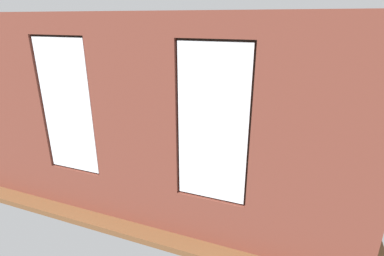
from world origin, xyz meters
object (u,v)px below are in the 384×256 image
at_px(table_plant_small, 213,135).
at_px(potted_plant_mid_room_small, 251,130).
at_px(potted_plant_between_couches, 228,165).
at_px(potted_plant_beside_window_right, 41,153).
at_px(couch_left, 314,176).
at_px(cup_ceramic, 227,134).
at_px(candle_jar, 193,134).
at_px(potted_plant_corner_far_left, 330,201).
at_px(coffee_table, 211,138).
at_px(media_console, 106,125).
at_px(couch_by_window, 154,183).
at_px(tv_flatscreen, 104,104).
at_px(remote_silver, 211,136).
at_px(papasan_chair, 199,117).

distance_m(table_plant_small, potted_plant_mid_room_small, 1.08).
height_order(potted_plant_between_couches, potted_plant_beside_window_right, potted_plant_between_couches).
bearing_deg(couch_left, cup_ceramic, -117.44).
relative_size(couch_left, candle_jar, 21.50).
bearing_deg(potted_plant_corner_far_left, cup_ceramic, -49.98).
height_order(candle_jar, potted_plant_corner_far_left, potted_plant_corner_far_left).
relative_size(coffee_table, media_console, 1.12).
relative_size(potted_plant_between_couches, potted_plant_corner_far_left, 1.05).
height_order(coffee_table, cup_ceramic, cup_ceramic).
distance_m(coffee_table, table_plant_small, 0.22).
xyz_separation_m(couch_by_window, tv_flatscreen, (2.83, -2.44, 0.54)).
distance_m(candle_jar, potted_plant_mid_room_small, 1.48).
distance_m(candle_jar, tv_flatscreen, 2.80).
relative_size(candle_jar, tv_flatscreen, 0.10).
bearing_deg(candle_jar, remote_silver, -162.31).
relative_size(candle_jar, potted_plant_mid_room_small, 0.14).
relative_size(coffee_table, potted_plant_corner_far_left, 0.94).
height_order(tv_flatscreen, potted_plant_corner_far_left, potted_plant_corner_far_left).
relative_size(coffee_table, papasan_chair, 1.35).
bearing_deg(tv_flatscreen, media_console, 90.00).
distance_m(cup_ceramic, potted_plant_corner_far_left, 3.36).
xyz_separation_m(potted_plant_beside_window_right, potted_plant_mid_room_small, (-3.71, -3.04, -0.05)).
distance_m(couch_left, potted_plant_mid_room_small, 2.22).
height_order(remote_silver, potted_plant_mid_room_small, potted_plant_mid_room_small).
xyz_separation_m(remote_silver, potted_plant_mid_room_small, (-0.85, -0.64, 0.05)).
bearing_deg(remote_silver, table_plant_small, 6.10).
bearing_deg(couch_by_window, potted_plant_mid_room_small, -111.99).
xyz_separation_m(couch_left, potted_plant_beside_window_right, (5.22, 1.42, 0.21)).
height_order(cup_ceramic, tv_flatscreen, tv_flatscreen).
bearing_deg(couch_left, potted_plant_between_couches, -44.29).
height_order(couch_left, remote_silver, couch_left).
bearing_deg(couch_by_window, potted_plant_beside_window_right, 2.28).
height_order(tv_flatscreen, potted_plant_mid_room_small, tv_flatscreen).
bearing_deg(potted_plant_beside_window_right, potted_plant_between_couches, -178.01).
xyz_separation_m(coffee_table, papasan_chair, (0.77, -1.31, 0.06)).
bearing_deg(potted_plant_between_couches, remote_silver, -66.20).
height_order(potted_plant_between_couches, potted_plant_corner_far_left, potted_plant_between_couches).
bearing_deg(candle_jar, tv_flatscreen, -5.40).
height_order(couch_left, table_plant_small, couch_left).
relative_size(cup_ceramic, remote_silver, 0.60).
bearing_deg(table_plant_small, potted_plant_beside_window_right, 37.57).
bearing_deg(potted_plant_mid_room_small, media_console, 7.25).
xyz_separation_m(table_plant_small, potted_plant_between_couches, (-0.90, 2.14, 0.40)).
bearing_deg(candle_jar, coffee_table, -162.31).
xyz_separation_m(papasan_chair, potted_plant_corner_far_left, (-3.30, 3.72, 0.29)).
bearing_deg(potted_plant_mid_room_small, couch_left, 132.85).
bearing_deg(coffee_table, papasan_chair, -59.60).
bearing_deg(potted_plant_mid_room_small, coffee_table, 36.79).
bearing_deg(coffee_table, potted_plant_mid_room_small, -143.21).
xyz_separation_m(table_plant_small, remote_silver, (0.10, -0.13, -0.09)).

